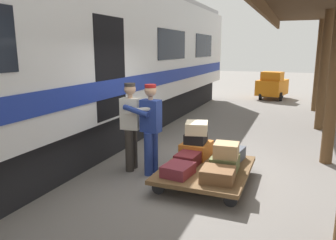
# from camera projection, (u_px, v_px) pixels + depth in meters

# --- Properties ---
(ground_plane) EXTENTS (60.00, 60.00, 0.00)m
(ground_plane) POSITION_uv_depth(u_px,v_px,m) (203.00, 174.00, 6.20)
(ground_plane) COLOR slate
(train_car) EXTENTS (3.02, 19.48, 4.00)m
(train_car) POSITION_uv_depth(u_px,v_px,m) (50.00, 62.00, 7.00)
(train_car) COLOR silver
(train_car) RESTS_ON ground_plane
(luggage_cart) EXTENTS (1.48, 1.88, 0.28)m
(luggage_cart) POSITION_uv_depth(u_px,v_px,m) (206.00, 170.00, 5.77)
(luggage_cart) COLOR brown
(luggage_cart) RESTS_ON ground_plane
(suitcase_burgundy_valise) EXTENTS (0.49, 0.56, 0.19)m
(suitcase_burgundy_valise) POSITION_uv_depth(u_px,v_px,m) (178.00, 170.00, 5.40)
(suitcase_burgundy_valise) COLOR maroon
(suitcase_burgundy_valise) RESTS_ON luggage_cart
(suitcase_orange_carryall) EXTENTS (0.54, 0.65, 0.28)m
(suitcase_orange_carryall) POSITION_uv_depth(u_px,v_px,m) (196.00, 149.00, 6.33)
(suitcase_orange_carryall) COLOR #CC6B23
(suitcase_orange_carryall) RESTS_ON luggage_cart
(suitcase_maroon_trunk) EXTENTS (0.41, 0.51, 0.22)m
(suitcase_maroon_trunk) POSITION_uv_depth(u_px,v_px,m) (188.00, 159.00, 5.86)
(suitcase_maroon_trunk) COLOR maroon
(suitcase_maroon_trunk) RESTS_ON luggage_cart
(suitcase_olive_duffel) EXTENTS (0.47, 0.50, 0.24)m
(suitcase_olive_duffel) POSITION_uv_depth(u_px,v_px,m) (225.00, 163.00, 5.62)
(suitcase_olive_duffel) COLOR brown
(suitcase_olive_duffel) RESTS_ON luggage_cart
(suitcase_slate_roller) EXTENTS (0.48, 0.68, 0.23)m
(suitcase_slate_roller) POSITION_uv_depth(u_px,v_px,m) (231.00, 155.00, 6.09)
(suitcase_slate_roller) COLOR #4C515B
(suitcase_slate_roller) RESTS_ON luggage_cart
(suitcase_brown_leather) EXTENTS (0.53, 0.48, 0.21)m
(suitcase_brown_leather) POSITION_uv_depth(u_px,v_px,m) (218.00, 175.00, 5.15)
(suitcase_brown_leather) COLOR brown
(suitcase_brown_leather) RESTS_ON luggage_cart
(suitcase_black_hardshell) EXTENTS (0.40, 0.44, 0.19)m
(suitcase_black_hardshell) POSITION_uv_depth(u_px,v_px,m) (196.00, 138.00, 6.26)
(suitcase_black_hardshell) COLOR black
(suitcase_black_hardshell) RESTS_ON suitcase_orange_carryall
(suitcase_cream_canvas) EXTENTS (0.51, 0.55, 0.22)m
(suitcase_cream_canvas) POSITION_uv_depth(u_px,v_px,m) (197.00, 128.00, 6.22)
(suitcase_cream_canvas) COLOR beige
(suitcase_cream_canvas) RESTS_ON suitcase_black_hardshell
(suitcase_tan_vintage) EXTENTS (0.43, 0.40, 0.25)m
(suitcase_tan_vintage) POSITION_uv_depth(u_px,v_px,m) (226.00, 150.00, 5.54)
(suitcase_tan_vintage) COLOR tan
(suitcase_tan_vintage) RESTS_ON suitcase_olive_duffel
(porter_in_overalls) EXTENTS (0.70, 0.48, 1.70)m
(porter_in_overalls) POSITION_uv_depth(u_px,v_px,m) (150.00, 126.00, 6.07)
(porter_in_overalls) COLOR navy
(porter_in_overalls) RESTS_ON ground_plane
(porter_by_door) EXTENTS (0.69, 0.47, 1.70)m
(porter_by_door) POSITION_uv_depth(u_px,v_px,m) (132.00, 124.00, 6.26)
(porter_by_door) COLOR #332D28
(porter_by_door) RESTS_ON ground_plane
(baggage_tug) EXTENTS (1.44, 1.90, 1.30)m
(baggage_tug) POSITION_uv_depth(u_px,v_px,m) (272.00, 86.00, 15.44)
(baggage_tug) COLOR orange
(baggage_tug) RESTS_ON ground_plane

